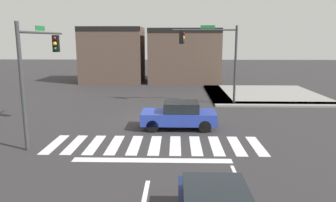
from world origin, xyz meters
The scene contains 8 objects.
ground_plane centered at (0.00, 0.00, 0.00)m, with size 120.00×120.00×0.00m, color #302D30.
crosswalk_near centered at (0.00, -4.50, 0.00)m, with size 10.39×2.92×0.01m.
bike_detector_marking centered at (2.03, -8.45, 0.00)m, with size 0.95×0.95×0.01m.
curb_corner_northeast centered at (8.49, 9.42, 0.07)m, with size 10.00×10.60×0.15m.
storefront_row centered at (-1.94, 18.91, 3.18)m, with size 16.02×5.99×6.41m.
traffic_signal_northeast centered at (3.77, 5.47, 4.24)m, with size 4.93×0.32×6.08m.
traffic_signal_southwest centered at (-5.89, -3.37, 4.05)m, with size 0.32×5.48×5.84m.
car_blue centered at (1.19, -1.47, 0.78)m, with size 4.24×1.92×1.55m.
Camera 1 is at (1.01, -19.41, 5.09)m, focal length 34.36 mm.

